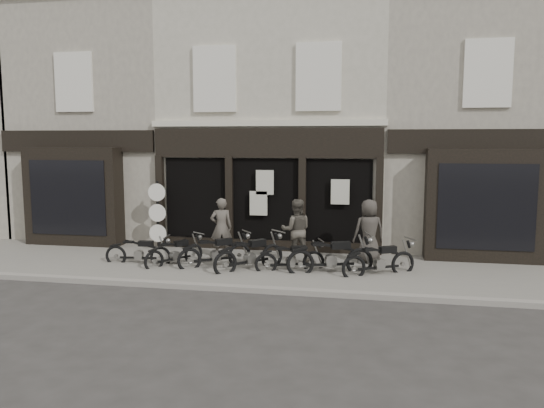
% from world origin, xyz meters
% --- Properties ---
extents(ground_plane, '(90.00, 90.00, 0.00)m').
position_xyz_m(ground_plane, '(0.00, 0.00, 0.00)').
color(ground_plane, '#2D2B28').
rests_on(ground_plane, ground).
extents(pavement, '(30.00, 4.20, 0.12)m').
position_xyz_m(pavement, '(0.00, 0.90, 0.06)').
color(pavement, slate).
rests_on(pavement, ground_plane).
extents(kerb, '(30.00, 0.25, 0.13)m').
position_xyz_m(kerb, '(0.00, -1.25, 0.07)').
color(kerb, gray).
rests_on(kerb, ground_plane).
extents(central_building, '(7.30, 6.22, 8.34)m').
position_xyz_m(central_building, '(0.00, 5.95, 4.08)').
color(central_building, '#BCB4A1').
rests_on(central_building, ground).
extents(neighbour_left, '(5.60, 6.73, 8.34)m').
position_xyz_m(neighbour_left, '(-6.35, 5.90, 4.04)').
color(neighbour_left, '#A19A88').
rests_on(neighbour_left, ground).
extents(neighbour_right, '(5.60, 6.73, 8.34)m').
position_xyz_m(neighbour_right, '(6.35, 5.90, 4.04)').
color(neighbour_right, '#A19A88').
rests_on(neighbour_right, ground).
extents(motorcycle_0, '(1.90, 0.52, 0.91)m').
position_xyz_m(motorcycle_0, '(-3.15, 0.55, 0.36)').
color(motorcycle_0, black).
rests_on(motorcycle_0, ground).
extents(motorcycle_1, '(1.30, 1.63, 0.91)m').
position_xyz_m(motorcycle_1, '(-2.11, 0.63, 0.36)').
color(motorcycle_1, black).
rests_on(motorcycle_1, ground).
extents(motorcycle_2, '(1.83, 1.48, 1.02)m').
position_xyz_m(motorcycle_2, '(-0.94, 0.67, 0.40)').
color(motorcycle_2, black).
rests_on(motorcycle_2, ground).
extents(motorcycle_3, '(1.69, 1.78, 1.06)m').
position_xyz_m(motorcycle_3, '(0.06, 0.50, 0.42)').
color(motorcycle_3, black).
rests_on(motorcycle_3, ground).
extents(motorcycle_4, '(1.80, 0.95, 0.91)m').
position_xyz_m(motorcycle_4, '(1.16, 0.57, 0.36)').
color(motorcycle_4, black).
rests_on(motorcycle_4, ground).
extents(motorcycle_5, '(2.23, 1.03, 1.11)m').
position_xyz_m(motorcycle_5, '(2.23, 0.52, 0.44)').
color(motorcycle_5, black).
rests_on(motorcycle_5, ground).
extents(motorcycle_6, '(1.90, 1.28, 1.00)m').
position_xyz_m(motorcycle_6, '(3.47, 0.54, 0.40)').
color(motorcycle_6, black).
rests_on(motorcycle_6, ground).
extents(man_left, '(0.74, 0.61, 1.75)m').
position_xyz_m(man_left, '(-1.09, 1.73, 0.99)').
color(man_left, '#4E4840').
rests_on(man_left, pavement).
extents(man_centre, '(0.97, 0.82, 1.78)m').
position_xyz_m(man_centre, '(1.15, 1.59, 1.01)').
color(man_centre, '#49443B').
rests_on(man_centre, pavement).
extents(man_right, '(1.01, 0.83, 1.78)m').
position_xyz_m(man_right, '(3.17, 1.81, 1.01)').
color(man_right, '#393530').
rests_on(man_right, pavement).
extents(advert_sign_post, '(0.55, 0.36, 2.27)m').
position_xyz_m(advert_sign_post, '(-3.32, 2.35, 1.11)').
color(advert_sign_post, black).
rests_on(advert_sign_post, ground).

